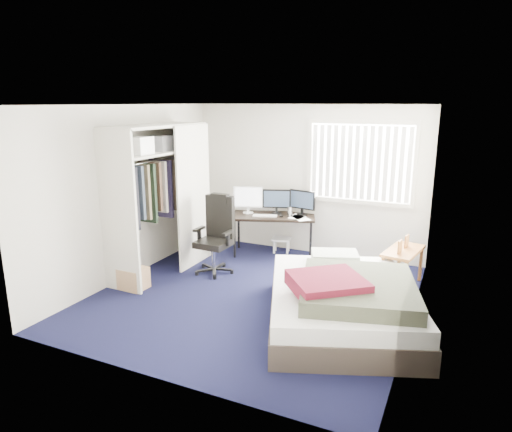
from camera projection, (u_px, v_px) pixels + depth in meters
The scene contains 10 objects.
ground at pixel (254, 295), 6.14m from camera, with size 4.20×4.20×0.00m, color black.
room_shell at pixel (254, 185), 5.77m from camera, with size 4.20×4.20×4.20m.
window_assembly at pixel (360, 163), 7.18m from camera, with size 1.72×0.09×1.32m.
closet at pixel (159, 184), 6.73m from camera, with size 0.64×1.84×2.22m.
desk at pixel (274, 212), 7.69m from camera, with size 1.51×1.06×1.14m.
office_chair at pixel (216, 242), 6.93m from camera, with size 0.57×0.57×1.19m.
footstool at pixel (281, 241), 7.86m from camera, with size 0.36×0.32×0.25m.
nightstand at pixel (403, 254), 6.34m from camera, with size 0.53×0.85×0.72m.
bed at pixel (342, 301), 5.28m from camera, with size 2.28×2.59×0.71m.
pine_box at pixel (132, 278), 6.36m from camera, with size 0.40×0.30×0.30m, color #A77953.
Camera 1 is at (2.41, -5.16, 2.54)m, focal length 32.00 mm.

